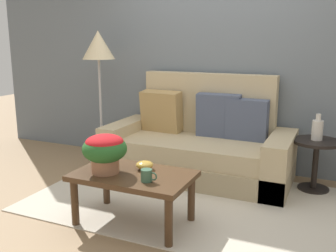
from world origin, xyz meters
The scene contains 11 objects.
ground_plane centered at (0.00, 0.00, 0.00)m, with size 14.00×14.00×0.00m, color #997A56.
wall_back centered at (0.00, 1.24, 1.45)m, with size 6.40×0.12×2.89m, color slate.
area_rug centered at (0.00, 0.05, 0.01)m, with size 2.75×1.79×0.01m, color beige.
couch centered at (-0.09, 0.77, 0.34)m, with size 2.00×0.91×1.12m.
coffee_table centered at (-0.18, -0.56, 0.37)m, with size 0.96×0.58×0.44m.
side_table centered at (1.12, 0.82, 0.36)m, with size 0.47×0.47×0.52m.
floor_lamp centered at (-1.38, 0.77, 1.33)m, with size 0.39×0.39×1.59m.
potted_plant centered at (-0.40, -0.63, 0.63)m, with size 0.36×0.36×0.32m.
coffee_mug centered at (0.00, -0.68, 0.48)m, with size 0.13×0.09×0.10m.
snack_bowl centered at (-0.14, -0.44, 0.47)m, with size 0.15×0.15×0.07m.
table_vase centered at (1.11, 0.83, 0.63)m, with size 0.11×0.11×0.26m.
Camera 1 is at (1.29, -3.15, 1.50)m, focal length 41.41 mm.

